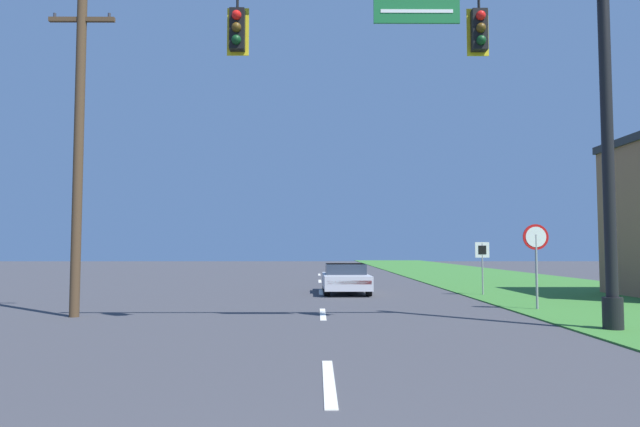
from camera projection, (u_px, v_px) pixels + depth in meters
name	position (u px, v px, depth m)	size (l,w,h in m)	color
grass_verge_right	(508.00, 281.00, 31.80)	(10.00, 110.00, 0.04)	#38752D
road_center_line	(321.00, 292.00, 23.76)	(0.16, 34.80, 0.01)	silver
signal_mast	(505.00, 100.00, 12.90)	(9.85, 0.47, 8.46)	black
car_ahead	(345.00, 278.00, 23.35)	(1.87, 4.41, 1.19)	black
stop_sign	(536.00, 247.00, 16.88)	(0.76, 0.07, 2.50)	gray
route_sign_post	(482.00, 256.00, 22.16)	(0.55, 0.06, 2.03)	gray
utility_pole_near	(79.00, 144.00, 15.45)	(1.80, 0.26, 9.01)	#4C3823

